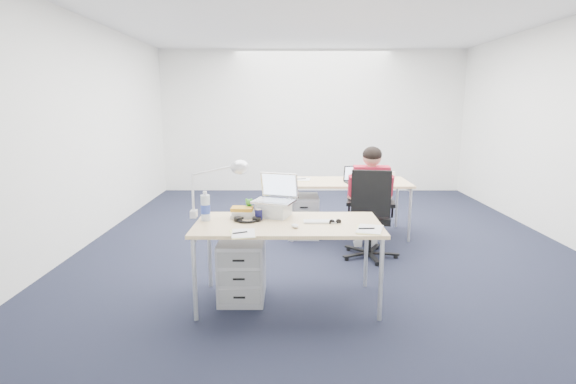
{
  "coord_description": "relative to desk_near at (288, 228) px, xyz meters",
  "views": [
    {
      "loc": [
        -0.46,
        -5.56,
        1.73
      ],
      "look_at": [
        -0.47,
        -1.04,
        0.85
      ],
      "focal_mm": 28.0,
      "sensor_mm": 36.0,
      "label": 1
    }
  ],
  "objects": [
    {
      "name": "floor",
      "position": [
        0.47,
        1.81,
        -0.68
      ],
      "size": [
        7.0,
        7.0,
        0.0
      ],
      "primitive_type": "plane",
      "color": "black",
      "rests_on": "ground"
    },
    {
      "name": "room",
      "position": [
        0.47,
        1.81,
        1.03
      ],
      "size": [
        6.02,
        7.02,
        2.8
      ],
      "color": "white",
      "rests_on": "ground"
    },
    {
      "name": "desk_near",
      "position": [
        0.0,
        0.0,
        0.0
      ],
      "size": [
        1.6,
        0.8,
        0.73
      ],
      "color": "#D9B57D",
      "rests_on": "ground"
    },
    {
      "name": "desk_far",
      "position": [
        0.8,
        2.14,
        0.0
      ],
      "size": [
        1.6,
        0.8,
        0.73
      ],
      "color": "#D9B57D",
      "rests_on": "ground"
    },
    {
      "name": "office_chair",
      "position": [
        0.93,
        1.18,
        -0.39
      ],
      "size": [
        0.77,
        0.77,
        1.04
      ],
      "rotation": [
        0.0,
        0.0,
        -0.18
      ],
      "color": "black",
      "rests_on": "ground"
    },
    {
      "name": "seated_person",
      "position": [
        0.95,
        1.36,
        -0.05
      ],
      "size": [
        0.41,
        0.72,
        1.27
      ],
      "rotation": [
        0.0,
        0.0,
        -0.08
      ],
      "color": "red",
      "rests_on": "ground"
    },
    {
      "name": "drawer_pedestal_near",
      "position": [
        -0.41,
        0.08,
        -0.41
      ],
      "size": [
        0.4,
        0.5,
        0.55
      ],
      "primitive_type": "cube",
      "color": "#ACAEB2",
      "rests_on": "ground"
    },
    {
      "name": "drawer_pedestal_far",
      "position": [
        0.2,
        2.06,
        -0.41
      ],
      "size": [
        0.4,
        0.5,
        0.55
      ],
      "primitive_type": "cube",
      "color": "#ACAEB2",
      "rests_on": "ground"
    },
    {
      "name": "silver_laptop",
      "position": [
        -0.13,
        0.23,
        0.24
      ],
      "size": [
        0.43,
        0.39,
        0.38
      ],
      "primitive_type": null,
      "rotation": [
        0.0,
        0.0,
        -0.34
      ],
      "color": "silver",
      "rests_on": "desk_near"
    },
    {
      "name": "wireless_keyboard",
      "position": [
        0.28,
        0.02,
        0.05
      ],
      "size": [
        0.28,
        0.12,
        0.01
      ],
      "primitive_type": "cube",
      "rotation": [
        0.0,
        0.0,
        -0.01
      ],
      "color": "white",
      "rests_on": "desk_near"
    },
    {
      "name": "computer_mouse",
      "position": [
        0.06,
        -0.16,
        0.06
      ],
      "size": [
        0.08,
        0.1,
        0.03
      ],
      "primitive_type": "ellipsoid",
      "rotation": [
        0.0,
        0.0,
        0.38
      ],
      "color": "white",
      "rests_on": "desk_near"
    },
    {
      "name": "headphones",
      "position": [
        -0.35,
        0.05,
        0.07
      ],
      "size": [
        0.24,
        0.19,
        0.04
      ],
      "primitive_type": null,
      "rotation": [
        0.0,
        0.0,
        -0.01
      ],
      "color": "black",
      "rests_on": "desk_near"
    },
    {
      "name": "can_koozie",
      "position": [
        -0.26,
        0.1,
        0.1
      ],
      "size": [
        0.08,
        0.08,
        0.11
      ],
      "primitive_type": "cylinder",
      "rotation": [
        0.0,
        0.0,
        0.25
      ],
      "color": "#161645",
      "rests_on": "desk_near"
    },
    {
      "name": "water_bottle",
      "position": [
        -0.72,
        0.08,
        0.18
      ],
      "size": [
        0.1,
        0.1,
        0.26
      ],
      "primitive_type": "cylinder",
      "rotation": [
        0.0,
        0.0,
        0.22
      ],
      "color": "silver",
      "rests_on": "desk_near"
    },
    {
      "name": "bear_figurine",
      "position": [
        -0.36,
        0.25,
        0.13
      ],
      "size": [
        0.09,
        0.07,
        0.16
      ],
      "primitive_type": null,
      "rotation": [
        0.0,
        0.0,
        -0.08
      ],
      "color": "#227F22",
      "rests_on": "desk_near"
    },
    {
      "name": "book_stack",
      "position": [
        -0.41,
        0.19,
        0.09
      ],
      "size": [
        0.24,
        0.21,
        0.09
      ],
      "primitive_type": "cube",
      "rotation": [
        0.0,
        0.0,
        -0.27
      ],
      "color": "silver",
      "rests_on": "desk_near"
    },
    {
      "name": "cordless_phone",
      "position": [
        -0.75,
        0.15,
        0.13
      ],
      "size": [
        0.05,
        0.04,
        0.17
      ],
      "primitive_type": "cube",
      "rotation": [
        0.0,
        0.0,
        -0.32
      ],
      "color": "black",
      "rests_on": "desk_near"
    },
    {
      "name": "papers_left",
      "position": [
        -0.36,
        -0.35,
        0.05
      ],
      "size": [
        0.22,
        0.28,
        0.01
      ],
      "primitive_type": "cube",
      "rotation": [
        0.0,
        0.0,
        0.15
      ],
      "color": "#EDE989",
      "rests_on": "desk_near"
    },
    {
      "name": "papers_right",
      "position": [
        0.66,
        -0.23,
        0.05
      ],
      "size": [
        0.26,
        0.32,
        0.01
      ],
      "primitive_type": "cube",
      "rotation": [
        0.0,
        0.0,
        -0.24
      ],
      "color": "#EDE989",
      "rests_on": "desk_near"
    },
    {
      "name": "sunglasses",
      "position": [
        0.41,
        -0.02,
        0.06
      ],
      "size": [
        0.12,
        0.08,
        0.03
      ],
      "primitive_type": null,
      "rotation": [
        0.0,
        0.0,
        0.27
      ],
      "color": "black",
      "rests_on": "desk_near"
    },
    {
      "name": "desk_lamp",
      "position": [
        -0.69,
        0.18,
        0.32
      ],
      "size": [
        0.51,
        0.31,
        0.55
      ],
      "primitive_type": null,
      "rotation": [
        0.0,
        0.0,
        0.31
      ],
      "color": "silver",
      "rests_on": "desk_near"
    },
    {
      "name": "dark_laptop",
      "position": [
        0.91,
        2.01,
        0.16
      ],
      "size": [
        0.36,
        0.35,
        0.23
      ],
      "primitive_type": null,
      "rotation": [
        0.0,
        0.0,
        0.17
      ],
      "color": "black",
      "rests_on": "desk_far"
    },
    {
      "name": "far_cup",
      "position": [
        1.44,
        2.36,
        0.09
      ],
      "size": [
        0.08,
        0.08,
        0.1
      ],
      "primitive_type": "cylinder",
      "rotation": [
        0.0,
        0.0,
        0.21
      ],
      "color": "white",
      "rests_on": "desk_far"
    },
    {
      "name": "far_papers",
      "position": [
        0.2,
        2.25,
        0.05
      ],
      "size": [
        0.21,
        0.28,
        0.01
      ],
      "primitive_type": "cube",
      "rotation": [
        0.0,
        0.0,
        -0.12
      ],
      "color": "white",
      "rests_on": "desk_far"
    }
  ]
}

